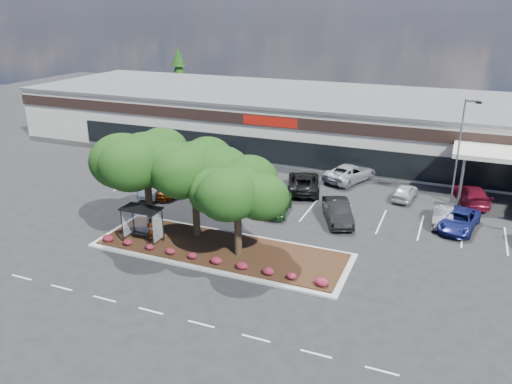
% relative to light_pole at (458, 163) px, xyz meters
% --- Properties ---
extents(ground, '(160.00, 160.00, 0.00)m').
position_rel_light_pole_xyz_m(ground, '(-12.51, -18.23, -4.10)').
color(ground, black).
rests_on(ground, ground).
extents(retail_store, '(80.40, 25.20, 6.25)m').
position_rel_light_pole_xyz_m(retail_store, '(-12.45, 15.67, -0.95)').
color(retail_store, beige).
rests_on(retail_store, ground).
extents(landscape_island, '(18.00, 6.00, 0.26)m').
position_rel_light_pole_xyz_m(landscape_island, '(-14.51, -14.23, -3.98)').
color(landscape_island, '#ABABA6').
rests_on(landscape_island, ground).
extents(lane_markings, '(33.12, 20.06, 0.01)m').
position_rel_light_pole_xyz_m(lane_markings, '(-12.65, -7.81, -4.10)').
color(lane_markings, silver).
rests_on(lane_markings, ground).
extents(shrub_row, '(17.00, 0.80, 0.50)m').
position_rel_light_pole_xyz_m(shrub_row, '(-14.51, -16.33, -3.59)').
color(shrub_row, maroon).
rests_on(shrub_row, landscape_island).
extents(bus_shelter, '(2.75, 1.55, 2.59)m').
position_rel_light_pole_xyz_m(bus_shelter, '(-20.01, -15.29, -1.80)').
color(bus_shelter, black).
rests_on(bus_shelter, landscape_island).
extents(island_tree_west, '(7.20, 7.20, 7.89)m').
position_rel_light_pole_xyz_m(island_tree_west, '(-20.51, -13.73, 0.10)').
color(island_tree_west, '#19350D').
rests_on(island_tree_west, landscape_island).
extents(island_tree_mid, '(6.60, 6.60, 7.32)m').
position_rel_light_pole_xyz_m(island_tree_mid, '(-17.01, -13.03, -0.18)').
color(island_tree_mid, '#19350D').
rests_on(island_tree_mid, landscape_island).
extents(island_tree_east, '(5.80, 5.80, 6.50)m').
position_rel_light_pole_xyz_m(island_tree_east, '(-13.01, -14.53, -0.59)').
color(island_tree_east, '#19350D').
rests_on(island_tree_east, landscape_island).
extents(conifer_north_west, '(4.40, 4.40, 10.00)m').
position_rel_light_pole_xyz_m(conifer_north_west, '(-42.51, 27.77, 0.90)').
color(conifer_north_west, '#19350D').
rests_on(conifer_north_west, ground).
extents(person_waiting, '(0.81, 0.64, 1.95)m').
position_rel_light_pole_xyz_m(person_waiting, '(-19.30, -15.34, -2.87)').
color(person_waiting, '#594C47').
rests_on(person_waiting, landscape_island).
extents(light_pole, '(1.43, 0.50, 9.29)m').
position_rel_light_pole_xyz_m(light_pole, '(0.00, 0.00, 0.00)').
color(light_pole, '#ABABA6').
rests_on(light_pole, ground).
extents(car_0, '(3.66, 5.64, 1.52)m').
position_rel_light_pole_xyz_m(car_0, '(-23.17, -5.64, -3.34)').
color(car_0, '#7B3308').
rests_on(car_0, ground).
extents(car_1, '(2.01, 5.00, 1.61)m').
position_rel_light_pole_xyz_m(car_1, '(-24.73, -6.16, -3.30)').
color(car_1, '#A5ACB1').
rests_on(car_1, ground).
extents(car_2, '(3.20, 5.29, 1.37)m').
position_rel_light_pole_xyz_m(car_2, '(-19.01, -4.77, -3.42)').
color(car_2, silver).
rests_on(car_2, ground).
extents(car_3, '(2.85, 5.14, 1.60)m').
position_rel_light_pole_xyz_m(car_3, '(-15.80, -5.96, -3.30)').
color(car_3, '#174B1B').
rests_on(car_3, ground).
extents(car_4, '(2.55, 4.87, 1.58)m').
position_rel_light_pole_xyz_m(car_4, '(-13.28, -6.08, -3.31)').
color(car_4, '#22511F').
rests_on(car_4, ground).
extents(car_5, '(3.71, 5.43, 1.70)m').
position_rel_light_pole_xyz_m(car_5, '(-8.26, -6.05, -3.25)').
color(car_5, black).
rests_on(car_5, ground).
extents(car_6, '(1.65, 4.31, 1.40)m').
position_rel_light_pole_xyz_m(car_6, '(-0.56, -3.30, -3.40)').
color(car_6, '#504F56').
rests_on(car_6, ground).
extents(car_7, '(3.29, 5.44, 1.41)m').
position_rel_light_pole_xyz_m(car_7, '(0.67, -3.90, -3.40)').
color(car_7, navy).
rests_on(car_7, ground).
extents(car_9, '(2.36, 4.83, 1.52)m').
position_rel_light_pole_xyz_m(car_9, '(-27.44, 3.18, -3.34)').
color(car_9, black).
rests_on(car_9, ground).
extents(car_10, '(3.39, 5.26, 1.67)m').
position_rel_light_pole_xyz_m(car_10, '(-23.34, 3.71, -3.27)').
color(car_10, navy).
rests_on(car_10, ground).
extents(car_12, '(4.45, 6.67, 1.70)m').
position_rel_light_pole_xyz_m(car_12, '(-12.84, -0.44, -3.25)').
color(car_12, black).
rests_on(car_12, ground).
extents(car_13, '(4.88, 6.58, 1.66)m').
position_rel_light_pole_xyz_m(car_13, '(-9.48, 4.00, -3.27)').
color(car_13, '#A0A7AB').
rests_on(car_13, ground).
extents(car_14, '(2.05, 4.10, 1.34)m').
position_rel_light_pole_xyz_m(car_14, '(-3.94, 1.01, -3.43)').
color(car_14, silver).
rests_on(car_14, ground).
extents(car_15, '(3.50, 5.82, 1.58)m').
position_rel_light_pole_xyz_m(car_15, '(1.47, 2.28, -3.31)').
color(car_15, maroon).
rests_on(car_15, ground).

